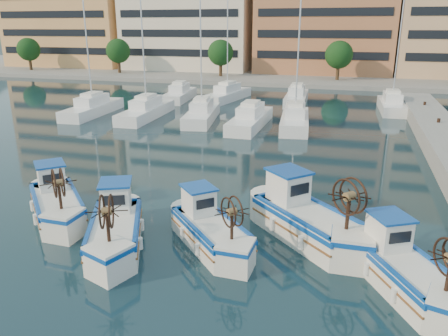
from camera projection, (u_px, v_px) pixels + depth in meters
ground at (160, 246)px, 16.96m from camera, size 300.00×300.00×0.00m
waterfront at (379, 7)px, 70.24m from camera, size 180.00×40.00×25.60m
yacht_marina at (251, 107)px, 42.99m from camera, size 37.46×21.97×11.50m
fishing_boat_a at (56, 201)px, 19.31m from camera, size 4.34×4.41×2.84m
fishing_boat_b at (115, 226)px, 16.83m from camera, size 3.52×4.72×2.85m
fishing_boat_c at (210, 228)px, 16.85m from camera, size 4.06×4.13×2.66m
fishing_boat_d at (306, 217)px, 17.40m from camera, size 4.98×4.89×3.20m
fishing_boat_e at (404, 267)px, 14.03m from camera, size 3.60×4.50×2.73m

